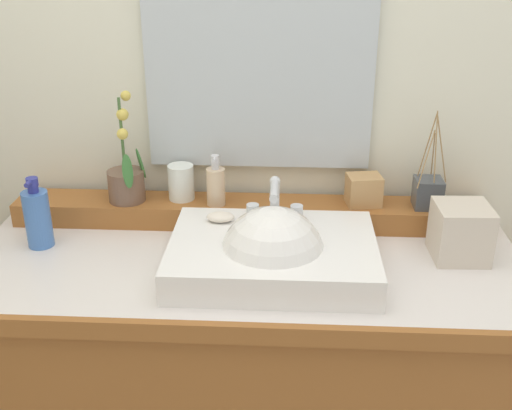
{
  "coord_description": "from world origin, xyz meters",
  "views": [
    {
      "loc": [
        0.1,
        -1.36,
        1.62
      ],
      "look_at": [
        0.03,
        -0.01,
        1.02
      ],
      "focal_mm": 44.28,
      "sensor_mm": 36.0,
      "label": 1
    }
  ],
  "objects_px": {
    "soap_bar": "(221,217)",
    "reed_diffuser": "(428,192)",
    "tissue_box": "(461,232)",
    "sink_basin": "(273,256)",
    "potted_plant": "(127,178)",
    "soap_dispenser": "(216,185)",
    "trinket_box": "(364,190)",
    "lotion_bottle": "(38,217)",
    "tumbler_cup": "(181,182)"
  },
  "relations": [
    {
      "from": "soap_bar",
      "to": "trinket_box",
      "type": "xyz_separation_m",
      "value": [
        0.37,
        0.16,
        0.02
      ]
    },
    {
      "from": "sink_basin",
      "to": "soap_bar",
      "type": "height_order",
      "value": "sink_basin"
    },
    {
      "from": "tissue_box",
      "to": "potted_plant",
      "type": "bearing_deg",
      "value": 169.6
    },
    {
      "from": "sink_basin",
      "to": "reed_diffuser",
      "type": "bearing_deg",
      "value": 32.5
    },
    {
      "from": "tissue_box",
      "to": "tumbler_cup",
      "type": "bearing_deg",
      "value": 166.1
    },
    {
      "from": "potted_plant",
      "to": "reed_diffuser",
      "type": "relative_size",
      "value": 1.14
    },
    {
      "from": "soap_dispenser",
      "to": "lotion_bottle",
      "type": "xyz_separation_m",
      "value": [
        -0.44,
        -0.14,
        -0.04
      ]
    },
    {
      "from": "lotion_bottle",
      "to": "tissue_box",
      "type": "height_order",
      "value": "lotion_bottle"
    },
    {
      "from": "sink_basin",
      "to": "soap_bar",
      "type": "relative_size",
      "value": 6.94
    },
    {
      "from": "lotion_bottle",
      "to": "tissue_box",
      "type": "bearing_deg",
      "value": -0.13
    },
    {
      "from": "potted_plant",
      "to": "trinket_box",
      "type": "relative_size",
      "value": 3.4
    },
    {
      "from": "lotion_bottle",
      "to": "potted_plant",
      "type": "bearing_deg",
      "value": 38.76
    },
    {
      "from": "sink_basin",
      "to": "potted_plant",
      "type": "xyz_separation_m",
      "value": [
        -0.4,
        0.25,
        0.09
      ]
    },
    {
      "from": "tumbler_cup",
      "to": "lotion_bottle",
      "type": "height_order",
      "value": "lotion_bottle"
    },
    {
      "from": "sink_basin",
      "to": "reed_diffuser",
      "type": "height_order",
      "value": "reed_diffuser"
    },
    {
      "from": "reed_diffuser",
      "to": "lotion_bottle",
      "type": "xyz_separation_m",
      "value": [
        -1.0,
        -0.16,
        -0.03
      ]
    },
    {
      "from": "reed_diffuser",
      "to": "tissue_box",
      "type": "height_order",
      "value": "reed_diffuser"
    },
    {
      "from": "sink_basin",
      "to": "trinket_box",
      "type": "bearing_deg",
      "value": 48.23
    },
    {
      "from": "sink_basin",
      "to": "tissue_box",
      "type": "bearing_deg",
      "value": 12.04
    },
    {
      "from": "reed_diffuser",
      "to": "lotion_bottle",
      "type": "height_order",
      "value": "reed_diffuser"
    },
    {
      "from": "soap_bar",
      "to": "tumbler_cup",
      "type": "relative_size",
      "value": 0.72
    },
    {
      "from": "soap_bar",
      "to": "reed_diffuser",
      "type": "bearing_deg",
      "value": 15.63
    },
    {
      "from": "soap_bar",
      "to": "soap_dispenser",
      "type": "height_order",
      "value": "soap_dispenser"
    },
    {
      "from": "soap_dispenser",
      "to": "tumbler_cup",
      "type": "distance_m",
      "value": 0.1
    },
    {
      "from": "sink_basin",
      "to": "potted_plant",
      "type": "distance_m",
      "value": 0.48
    },
    {
      "from": "sink_basin",
      "to": "soap_bar",
      "type": "xyz_separation_m",
      "value": [
        -0.13,
        0.11,
        0.05
      ]
    },
    {
      "from": "soap_bar",
      "to": "reed_diffuser",
      "type": "distance_m",
      "value": 0.56
    },
    {
      "from": "sink_basin",
      "to": "lotion_bottle",
      "type": "xyz_separation_m",
      "value": [
        -0.6,
        0.1,
        0.04
      ]
    },
    {
      "from": "trinket_box",
      "to": "tissue_box",
      "type": "distance_m",
      "value": 0.28
    },
    {
      "from": "soap_bar",
      "to": "trinket_box",
      "type": "height_order",
      "value": "trinket_box"
    },
    {
      "from": "tumbler_cup",
      "to": "lotion_bottle",
      "type": "relative_size",
      "value": 0.52
    },
    {
      "from": "reed_diffuser",
      "to": "tissue_box",
      "type": "relative_size",
      "value": 1.94
    },
    {
      "from": "soap_bar",
      "to": "lotion_bottle",
      "type": "distance_m",
      "value": 0.46
    },
    {
      "from": "soap_dispenser",
      "to": "tumbler_cup",
      "type": "height_order",
      "value": "soap_dispenser"
    },
    {
      "from": "potted_plant",
      "to": "tissue_box",
      "type": "height_order",
      "value": "potted_plant"
    },
    {
      "from": "lotion_bottle",
      "to": "tissue_box",
      "type": "relative_size",
      "value": 1.36
    },
    {
      "from": "soap_bar",
      "to": "lotion_bottle",
      "type": "bearing_deg",
      "value": -179.13
    },
    {
      "from": "tissue_box",
      "to": "sink_basin",
      "type": "bearing_deg",
      "value": -167.96
    },
    {
      "from": "potted_plant",
      "to": "soap_dispenser",
      "type": "xyz_separation_m",
      "value": [
        0.24,
        -0.01,
        -0.01
      ]
    },
    {
      "from": "trinket_box",
      "to": "soap_dispenser",
      "type": "bearing_deg",
      "value": 173.94
    },
    {
      "from": "sink_basin",
      "to": "tumbler_cup",
      "type": "distance_m",
      "value": 0.38
    },
    {
      "from": "sink_basin",
      "to": "soap_dispenser",
      "type": "bearing_deg",
      "value": 123.55
    },
    {
      "from": "trinket_box",
      "to": "lotion_bottle",
      "type": "distance_m",
      "value": 0.85
    },
    {
      "from": "reed_diffuser",
      "to": "lotion_bottle",
      "type": "distance_m",
      "value": 1.01
    },
    {
      "from": "soap_dispenser",
      "to": "trinket_box",
      "type": "relative_size",
      "value": 1.58
    },
    {
      "from": "potted_plant",
      "to": "soap_dispenser",
      "type": "height_order",
      "value": "potted_plant"
    },
    {
      "from": "sink_basin",
      "to": "trinket_box",
      "type": "distance_m",
      "value": 0.36
    },
    {
      "from": "soap_bar",
      "to": "potted_plant",
      "type": "height_order",
      "value": "potted_plant"
    },
    {
      "from": "potted_plant",
      "to": "soap_dispenser",
      "type": "relative_size",
      "value": 2.15
    },
    {
      "from": "soap_dispenser",
      "to": "trinket_box",
      "type": "xyz_separation_m",
      "value": [
        0.39,
        0.02,
        -0.01
      ]
    }
  ]
}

